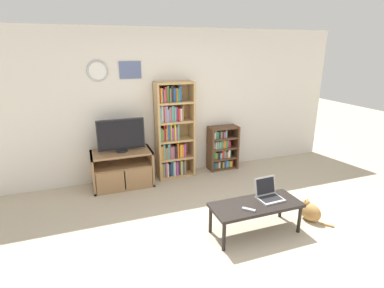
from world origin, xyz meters
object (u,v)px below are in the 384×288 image
Objects in this scene: television at (121,135)px; bookshelf_tall at (172,132)px; tv_stand at (123,169)px; bookshelf_short at (221,148)px; coffee_table at (256,207)px; remote_near_laptop at (249,210)px; laptop at (268,193)px; cat at (310,211)px.

bookshelf_tall reaches higher than television.
bookshelf_short is (1.91, 0.15, 0.09)m from tv_stand.
coffee_table is (-0.52, -2.11, -0.04)m from bookshelf_short.
television is 2.44m from remote_near_laptop.
bookshelf_short reaches higher than laptop.
remote_near_laptop is at bearing -82.45° from bookshelf_tall.
bookshelf_short is at bearing -150.66° from remote_near_laptop.
television is 1.77× the size of cat.
bookshelf_short is at bearing 76.02° from coffee_table.
television is 0.66× the size of coffee_table.
bookshelf_short is at bearing 78.04° from cat.
cat is at bearing -81.06° from bookshelf_short.
bookshelf_tall reaches higher than bookshelf_short.
remote_near_laptop is 0.34× the size of cat.
bookshelf_short reaches higher than coffee_table.
remote_near_laptop is at bearing -107.39° from bookshelf_short.
bookshelf_tall is (0.91, 0.14, -0.07)m from television.
tv_stand reaches higher than coffee_table.
television is at bearing -8.14° from tv_stand.
tv_stand is 2.31× the size of cat.
bookshelf_tall is 1.50× the size of coffee_table.
tv_stand is at bearing -175.49° from bookshelf_short.
laptop is 0.44m from remote_near_laptop.
television is at bearing 125.12° from coffee_table.
cat is (1.32, -2.11, -0.70)m from bookshelf_tall.
remote_near_laptop is at bearing -59.43° from tv_stand.
cat is at bearing 141.82° from remote_near_laptop.
tv_stand is 6.79× the size of remote_near_laptop.
laptop is (1.60, -1.88, -0.43)m from television.
remote_near_laptop is at bearing -59.72° from television.
tv_stand is 3.00m from cat.
cat is at bearing -41.27° from tv_stand.
tv_stand is 3.08× the size of laptop.
laptop reaches higher than remote_near_laptop.
remote_near_laptop is (0.29, -2.21, -0.41)m from bookshelf_tall.
remote_near_laptop is 1.07m from cat.
laptop is at bearing 162.15° from remote_near_laptop.
television is 2.36× the size of laptop.
coffee_table is at bearing -163.74° from laptop.
tv_stand is 1.92m from bookshelf_short.
bookshelf_tall is at bearing 101.11° from cat.
bookshelf_short is 2.17m from cat.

